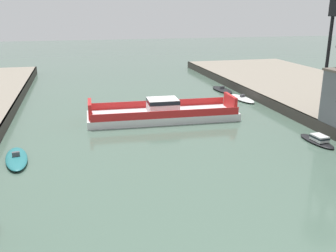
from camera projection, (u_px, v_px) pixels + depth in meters
chain_ferry at (163, 113)px, 57.38m from camera, size 22.82×7.67×3.30m
moored_boat_near_right at (318, 140)px, 47.36m from camera, size 2.36×6.06×1.11m
moored_boat_far_left at (16, 158)px, 41.74m from camera, size 3.38×7.67×1.07m
moored_boat_far_right at (222, 90)px, 77.74m from camera, size 3.04×7.70×0.97m
moored_boat_upstream_a at (242, 98)px, 69.80m from camera, size 3.12×7.64×1.06m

